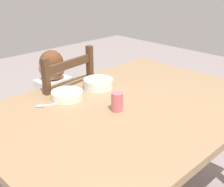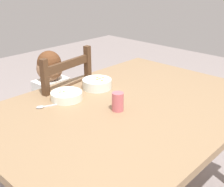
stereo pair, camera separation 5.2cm
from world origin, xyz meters
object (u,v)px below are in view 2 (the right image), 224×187
Objects in this scene: bowl_of_carrots at (97,83)px; bowl_of_peas at (67,95)px; dining_table at (128,119)px; child_figure at (55,99)px; spoon at (44,106)px; drinking_cup at (118,102)px; dining_chair at (57,121)px.

bowl_of_peas is at bearing 179.98° from bowl_of_carrots.
bowl_of_carrots is (0.24, -0.00, 0.01)m from bowl_of_peas.
bowl_of_peas is at bearing 121.69° from dining_table.
dining_table is 1.58× the size of child_figure.
dining_table is 0.60m from child_figure.
drinking_cup reaches higher than spoon.
dining_table is at bearing 3.73° from drinking_cup.
child_figure is 9.86× the size of drinking_cup.
child_figure is 0.35m from bowl_of_peas.
dining_chair is 0.46m from bowl_of_carrots.
dining_chair reaches higher than child_figure.
child_figure reaches higher than bowl_of_carrots.
drinking_cup is (-0.03, -0.60, 0.18)m from child_figure.
bowl_of_peas is (-0.18, 0.30, 0.11)m from dining_table.
bowl_of_peas is at bearing -113.02° from dining_chair.
bowl_of_carrots is at bearing -67.75° from child_figure.
bowl_of_peas is (-0.13, -0.30, 0.32)m from dining_chair.
dining_chair is 10.03× the size of drinking_cup.
dining_chair is (-0.06, 0.60, -0.21)m from dining_table.
dining_chair reaches higher than bowl_of_peas.
drinking_cup is at bearing -176.27° from dining_table.
spoon is at bearing -133.30° from child_figure.
bowl_of_peas is (-0.12, -0.29, 0.15)m from child_figure.
dining_table is 11.48× the size of spoon.
dining_chair is at bearing 86.94° from drinking_cup.
dining_chair is 5.49× the size of bowl_of_carrots.
spoon is (-0.33, 0.31, 0.09)m from dining_table.
child_figure is (-0.07, 0.59, -0.04)m from dining_table.
bowl_of_carrots reaches higher than spoon.
drinking_cup reaches higher than bowl_of_peas.
bowl_of_carrots is at bearing -1.06° from spoon.
spoon is at bearing -133.47° from dining_chair.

